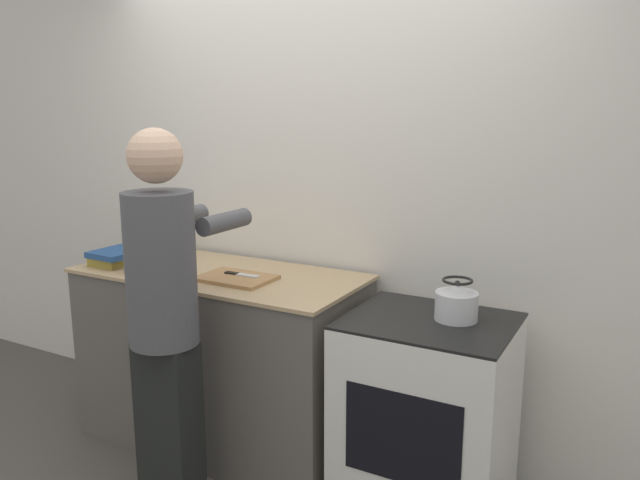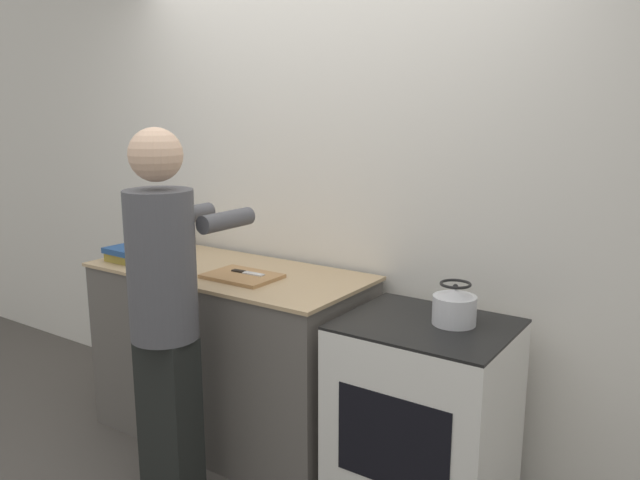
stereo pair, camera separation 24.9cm
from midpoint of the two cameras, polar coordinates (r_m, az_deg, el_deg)
The scene contains 10 objects.
wall_back at distance 3.28m, azimuth -2.17°, elevation 3.91°, with size 8.00×0.05×2.60m.
counter at distance 3.40m, azimuth -11.10°, elevation -10.55°, with size 1.50×0.68×0.94m.
oven at distance 2.84m, azimuth 7.11°, elevation -15.71°, with size 0.70×0.58×0.88m.
person at distance 2.76m, azimuth -16.54°, elevation -5.95°, with size 0.33×0.57×1.68m.
cutting_board at distance 3.08m, azimuth -9.99°, elevation -3.48°, with size 0.36×0.25×0.02m.
knife at distance 3.10m, azimuth -9.56°, elevation -3.15°, with size 0.19×0.04×0.01m.
kettle at distance 2.66m, azimuth 9.77°, elevation -5.71°, with size 0.18×0.18×0.18m.
bowl_prep at distance 3.33m, azimuth -18.52°, elevation -2.12°, with size 0.12×0.12×0.09m.
canister_jar at distance 3.75m, azimuth -17.17°, elevation 0.25°, with size 0.16×0.16×0.18m.
book_stack at distance 3.55m, azimuth -19.99°, elevation -1.44°, with size 0.23×0.27×0.08m.
Camera 1 is at (1.56, -2.13, 1.76)m, focal length 35.00 mm.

